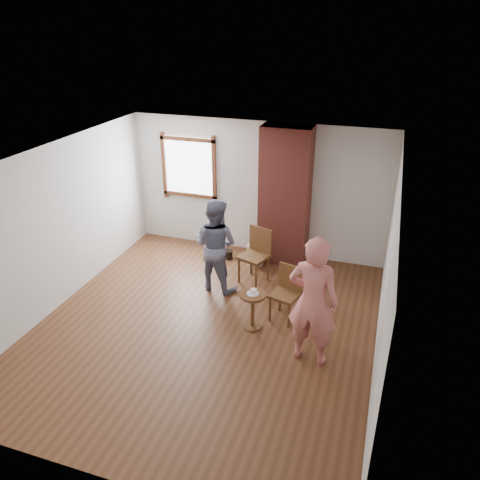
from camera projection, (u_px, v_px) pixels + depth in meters
name	position (u px, v px, depth m)	size (l,w,h in m)	color
ground	(206.00, 326.00, 7.17)	(5.50, 5.50, 0.00)	brown
room_shell	(214.00, 202.00, 6.92)	(5.04, 5.52, 2.62)	silver
brick_chimney	(285.00, 197.00, 8.58)	(0.90, 0.50, 2.60)	#9E4138
stoneware_crock	(255.00, 255.00, 8.87)	(0.32, 0.32, 0.41)	tan
dark_pot	(228.00, 254.00, 9.14)	(0.17, 0.17, 0.17)	black
dining_chair_left	(256.00, 252.00, 8.22)	(0.58, 0.58, 0.98)	brown
dining_chair_right	(287.00, 290.00, 7.20)	(0.49, 0.49, 0.87)	brown
side_table	(253.00, 305.00, 6.98)	(0.40, 0.40, 0.60)	brown
cake_plate	(253.00, 293.00, 6.89)	(0.18, 0.18, 0.01)	white
cake_slice	(253.00, 292.00, 6.88)	(0.08, 0.07, 0.06)	white
man	(215.00, 245.00, 7.86)	(0.80, 0.62, 1.64)	#141538
person_pink	(313.00, 302.00, 6.10)	(0.68, 0.45, 1.87)	#CA6B65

